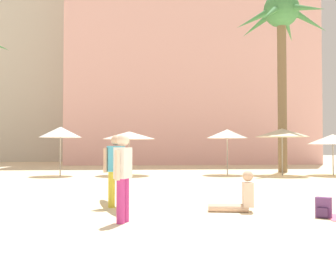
# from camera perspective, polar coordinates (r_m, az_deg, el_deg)

# --- Properties ---
(ground) EXTENTS (120.00, 120.00, 0.00)m
(ground) POSITION_cam_1_polar(r_m,az_deg,el_deg) (6.43, 6.68, -14.88)
(ground) COLOR beige
(hotel_pink) EXTENTS (21.06, 8.48, 19.83)m
(hotel_pink) POSITION_cam_1_polar(r_m,az_deg,el_deg) (37.20, 3.03, 11.38)
(hotel_pink) COLOR beige
(hotel_pink) RESTS_ON ground
(hotel_tower_gray) EXTENTS (13.36, 9.02, 31.74)m
(hotel_tower_gray) POSITION_cam_1_polar(r_m,az_deg,el_deg) (47.73, -18.33, 15.90)
(hotel_tower_gray) COLOR beige
(hotel_tower_gray) RESTS_ON ground
(palm_tree_far_left) EXTENTS (5.56, 5.06, 10.41)m
(palm_tree_far_left) POSITION_cam_1_polar(r_m,az_deg,el_deg) (24.77, 15.89, 14.66)
(palm_tree_far_left) COLOR brown
(palm_tree_far_left) RESTS_ON ground
(cafe_umbrella_1) EXTENTS (2.56, 2.56, 2.10)m
(cafe_umbrella_1) POSITION_cam_1_polar(r_m,az_deg,el_deg) (22.07, 22.48, -0.63)
(cafe_umbrella_1) COLOR gray
(cafe_umbrella_1) RESTS_ON ground
(cafe_umbrella_2) EXTENTS (2.11, 2.11, 2.47)m
(cafe_umbrella_2) POSITION_cam_1_polar(r_m,az_deg,el_deg) (20.76, -15.11, 0.32)
(cafe_umbrella_2) COLOR gray
(cafe_umbrella_2) RESTS_ON ground
(cafe_umbrella_3) EXTENTS (2.16, 2.16, 2.37)m
(cafe_umbrella_3) POSITION_cam_1_polar(r_m,az_deg,el_deg) (21.00, 8.46, 0.10)
(cafe_umbrella_3) COLOR gray
(cafe_umbrella_3) RESTS_ON ground
(cafe_umbrella_4) EXTENTS (2.70, 2.70, 2.39)m
(cafe_umbrella_4) POSITION_cam_1_polar(r_m,az_deg,el_deg) (21.16, 15.98, 0.24)
(cafe_umbrella_4) COLOR gray
(cafe_umbrella_4) RESTS_ON ground
(cafe_umbrella_6) EXTENTS (2.72, 2.72, 2.25)m
(cafe_umbrella_6) POSITION_cam_1_polar(r_m,az_deg,el_deg) (20.57, -5.57, -0.12)
(cafe_umbrella_6) COLOR gray
(cafe_umbrella_6) RESTS_ON ground
(backpack) EXTENTS (0.35, 0.34, 0.42)m
(backpack) POSITION_cam_1_polar(r_m,az_deg,el_deg) (8.93, 21.32, -9.75)
(backpack) COLOR #5F376C
(backpack) RESTS_ON ground
(person_mid_right) EXTENTS (1.05, 0.55, 0.92)m
(person_mid_right) POSITION_cam_1_polar(r_m,az_deg,el_deg) (9.24, 10.16, -8.88)
(person_mid_right) COLOR #D1A889
(person_mid_right) RESTS_ON ground
(person_far_right) EXTENTS (0.87, 2.91, 1.74)m
(person_far_right) POSITION_cam_1_polar(r_m,az_deg,el_deg) (9.87, -7.45, -4.79)
(person_far_right) COLOR gold
(person_far_right) RESTS_ON ground
(person_near_left) EXTENTS (0.36, 0.59, 1.71)m
(person_near_left) POSITION_cam_1_polar(r_m,az_deg,el_deg) (7.78, -6.45, -5.62)
(person_near_left) COLOR #B7337F
(person_near_left) RESTS_ON ground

